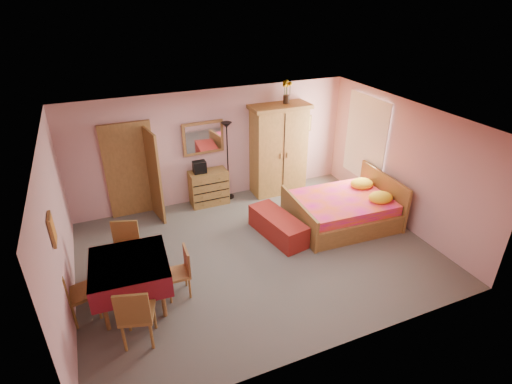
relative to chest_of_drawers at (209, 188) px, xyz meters
name	(u,v)px	position (x,y,z in m)	size (l,w,h in m)	color
floor	(257,253)	(0.26, -2.24, -0.41)	(6.50, 6.50, 0.00)	#6A655D
ceiling	(258,122)	(0.26, -2.24, 2.19)	(6.50, 6.50, 0.00)	brown
wall_back	(214,146)	(0.26, 0.26, 0.89)	(6.50, 0.10, 2.60)	#CD9596
wall_front	(336,277)	(0.26, -4.74, 0.89)	(6.50, 0.10, 2.60)	#CD9596
wall_left	(57,232)	(-2.99, -2.24, 0.89)	(0.10, 5.00, 2.60)	#CD9596
wall_right	(402,164)	(3.51, -2.24, 0.89)	(0.10, 5.00, 2.60)	#CD9596
doorway	(131,171)	(-1.64, 0.23, 0.62)	(1.06, 0.12, 2.15)	#9E6B35
window	(366,139)	(3.47, -1.04, 1.04)	(0.08, 1.40, 1.95)	white
picture_left	(52,229)	(-2.96, -2.84, 1.29)	(0.04, 0.32, 0.42)	orange
picture_back	(306,123)	(2.61, 0.23, 1.14)	(0.30, 0.04, 0.40)	#D8BF59
chest_of_drawers	(209,188)	(0.00, 0.00, 0.00)	(0.87, 0.43, 0.82)	olive
wall_mirror	(203,138)	(0.00, 0.21, 1.14)	(0.94, 0.05, 0.75)	silver
stereo	(200,167)	(-0.18, 0.02, 0.54)	(0.29, 0.21, 0.27)	black
floor_lamp	(228,162)	(0.52, 0.10, 0.53)	(0.24, 0.24, 1.87)	black
wardrobe	(278,150)	(1.75, -0.03, 0.68)	(1.39, 0.72, 2.18)	#AF7F3B
sunflower_vase	(287,92)	(1.93, -0.01, 2.03)	(0.21, 0.21, 0.53)	yellow
bed	(342,203)	(2.34, -1.93, 0.08)	(2.13, 1.67, 0.98)	#E51691
bench	(278,226)	(0.87, -1.87, -0.17)	(0.52, 1.41, 0.47)	maroon
dining_table	(132,283)	(-2.09, -2.74, 0.02)	(1.16, 1.16, 0.85)	maroon
chair_south	(137,313)	(-2.12, -3.51, 0.10)	(0.46, 0.46, 1.01)	olive
chair_north	(125,252)	(-2.10, -1.97, 0.09)	(0.46, 0.46, 1.00)	brown
chair_west	(80,292)	(-2.85, -2.72, 0.07)	(0.44, 0.44, 0.96)	olive
chair_east	(177,273)	(-1.39, -2.79, 0.02)	(0.39, 0.39, 0.86)	#A97439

